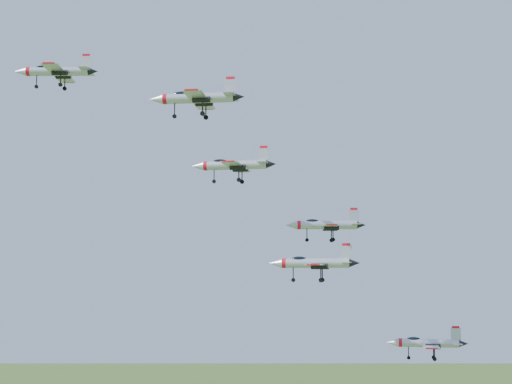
{
  "coord_description": "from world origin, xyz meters",
  "views": [
    {
      "loc": [
        4.56,
        -104.14,
        126.43
      ],
      "look_at": [
        4.23,
        0.11,
        138.28
      ],
      "focal_mm": 50.0,
      "sensor_mm": 36.0,
      "label": 1
    }
  ],
  "objects": [
    {
      "name": "jet_left_low",
      "position": [
        15.11,
        9.15,
        134.04
      ],
      "size": [
        12.93,
        10.61,
        3.47
      ],
      "rotation": [
        0.0,
        0.0,
        0.01
      ],
      "color": "#B5BAC3"
    },
    {
      "name": "jet_right_high",
      "position": [
        -3.52,
        -14.82,
        148.75
      ],
      "size": [
        12.52,
        10.42,
        3.35
      ],
      "rotation": [
        0.0,
        0.0,
        -0.12
      ],
      "color": "#B5BAC3"
    },
    {
      "name": "jet_trail",
      "position": [
        28.3,
        -1.61,
        116.59
      ],
      "size": [
        11.32,
        9.49,
        3.03
      ],
      "rotation": [
        0.0,
        0.0,
        -0.17
      ],
      "color": "#B5BAC3"
    },
    {
      "name": "jet_lead",
      "position": [
        -29.26,
        11.14,
        159.78
      ],
      "size": [
        14.02,
        11.5,
        3.76
      ],
      "rotation": [
        0.0,
        0.0,
        -0.01
      ],
      "color": "#B5BAC3"
    },
    {
      "name": "jet_right_low",
      "position": [
        11.95,
        -7.25,
        127.77
      ],
      "size": [
        12.41,
        10.41,
        3.33
      ],
      "rotation": [
        0.0,
        0.0,
        -0.18
      ],
      "color": "#B5BAC3"
    },
    {
      "name": "jet_left_high",
      "position": [
        0.58,
        4.3,
        142.96
      ],
      "size": [
        13.4,
        11.24,
        3.59
      ],
      "rotation": [
        0.0,
        0.0,
        -0.18
      ],
      "color": "#B5BAC3"
    }
  ]
}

